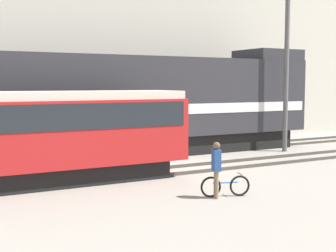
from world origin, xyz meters
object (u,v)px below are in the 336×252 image
freight_locomotive (134,105)px  utility_pole_left (287,60)px  person (216,164)px  bicycle (225,186)px  streetcar (33,132)px

freight_locomotive → utility_pole_left: 8.41m
freight_locomotive → person: bearing=-98.1°
bicycle → utility_pole_left: (8.68, 6.76, 4.50)m
freight_locomotive → streetcar: size_ratio=1.81×
utility_pole_left → freight_locomotive: bearing=163.5°
utility_pole_left → streetcar: bearing=-170.5°
streetcar → utility_pole_left: 14.20m
freight_locomotive → person: 9.30m
person → utility_pole_left: bearing=36.9°
bicycle → utility_pole_left: 11.88m
bicycle → streetcar: bearing=138.4°
bicycle → person: (-0.38, -0.03, 0.76)m
bicycle → person: bearing=-175.4°
person → utility_pole_left: (9.05, 6.79, 3.74)m
freight_locomotive → bicycle: freight_locomotive is taller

